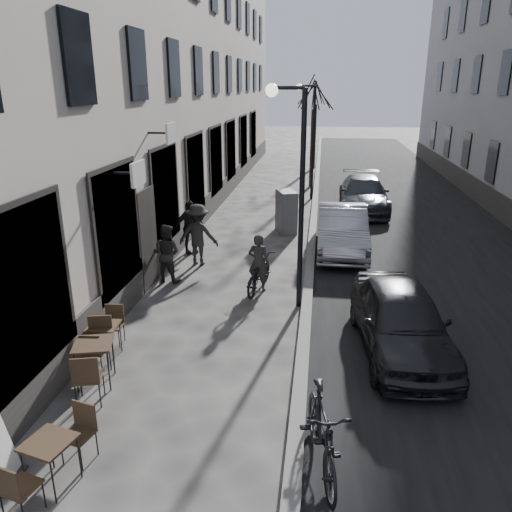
% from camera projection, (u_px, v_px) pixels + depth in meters
% --- Properties ---
extents(ground, '(120.00, 120.00, 0.00)m').
position_uv_depth(ground, '(275.00, 500.00, 6.42)').
color(ground, '#383533').
rests_on(ground, ground).
extents(road, '(7.30, 60.00, 0.00)m').
position_uv_depth(road, '(402.00, 211.00, 20.95)').
color(road, black).
rests_on(road, ground).
extents(kerb, '(0.25, 60.00, 0.12)m').
position_uv_depth(kerb, '(315.00, 208.00, 21.37)').
color(kerb, '#65635E').
rests_on(kerb, ground).
extents(building_left, '(4.00, 35.00, 16.00)m').
position_uv_depth(building_left, '(167.00, 7.00, 20.00)').
color(building_left, '#B0A394').
rests_on(building_left, ground).
extents(streetlamp_near, '(0.90, 0.28, 5.09)m').
position_uv_depth(streetlamp_near, '(295.00, 175.00, 11.03)').
color(streetlamp_near, black).
rests_on(streetlamp_near, ground).
extents(streetlamp_far, '(0.90, 0.28, 5.09)m').
position_uv_depth(streetlamp_far, '(310.00, 129.00, 22.28)').
color(streetlamp_far, black).
rests_on(streetlamp_far, ground).
extents(tree_near, '(2.40, 2.40, 5.70)m').
position_uv_depth(tree_near, '(314.00, 93.00, 24.59)').
color(tree_near, black).
rests_on(tree_near, ground).
extents(tree_far, '(2.40, 2.40, 5.70)m').
position_uv_depth(tree_far, '(316.00, 91.00, 30.21)').
color(tree_far, black).
rests_on(tree_far, ground).
extents(bistro_set_a, '(0.73, 1.46, 0.84)m').
position_uv_depth(bistro_set_a, '(51.00, 458.00, 6.53)').
color(bistro_set_a, '#322216').
rests_on(bistro_set_a, ground).
extents(bistro_set_b, '(0.84, 1.66, 0.95)m').
position_uv_depth(bistro_set_b, '(95.00, 359.00, 8.80)').
color(bistro_set_b, '#322216').
rests_on(bistro_set_b, ground).
extents(bistro_set_c, '(0.60, 1.40, 0.82)m').
position_uv_depth(bistro_set_c, '(104.00, 338.00, 9.67)').
color(bistro_set_c, '#322216').
rests_on(bistro_set_c, ground).
extents(utility_cabinet, '(0.87, 1.13, 1.50)m').
position_uv_depth(utility_cabinet, '(286.00, 212.00, 17.83)').
color(utility_cabinet, '#5C5C5F').
rests_on(utility_cabinet, ground).
extents(bicycle, '(0.92, 1.84, 0.93)m').
position_uv_depth(bicycle, '(258.00, 273.00, 12.83)').
color(bicycle, black).
rests_on(bicycle, ground).
extents(cyclist_rider, '(0.61, 0.46, 1.51)m').
position_uv_depth(cyclist_rider, '(258.00, 263.00, 12.74)').
color(cyclist_rider, '#282623').
rests_on(cyclist_rider, ground).
extents(pedestrian_near, '(0.88, 0.75, 1.59)m').
position_uv_depth(pedestrian_near, '(167.00, 253.00, 13.32)').
color(pedestrian_near, '#272422').
rests_on(pedestrian_near, ground).
extents(pedestrian_mid, '(1.21, 0.73, 1.82)m').
position_uv_depth(pedestrian_mid, '(198.00, 235.00, 14.54)').
color(pedestrian_mid, black).
rests_on(pedestrian_mid, ground).
extents(pedestrian_far, '(1.02, 0.95, 1.69)m').
position_uv_depth(pedestrian_far, '(189.00, 227.00, 15.56)').
color(pedestrian_far, black).
rests_on(pedestrian_far, ground).
extents(car_near, '(1.97, 4.13, 1.36)m').
position_uv_depth(car_near, '(401.00, 320.00, 9.82)').
color(car_near, black).
rests_on(car_near, ground).
extents(car_mid, '(1.51, 4.33, 1.43)m').
position_uv_depth(car_mid, '(342.00, 230.00, 15.77)').
color(car_mid, '#97999F').
rests_on(car_mid, ground).
extents(car_far, '(2.01, 4.84, 1.40)m').
position_uv_depth(car_far, '(363.00, 194.00, 20.90)').
color(car_far, '#32353B').
rests_on(car_far, ground).
extents(moped, '(0.91, 2.04, 1.19)m').
position_uv_depth(moped, '(322.00, 433.00, 6.77)').
color(moped, black).
rests_on(moped, ground).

